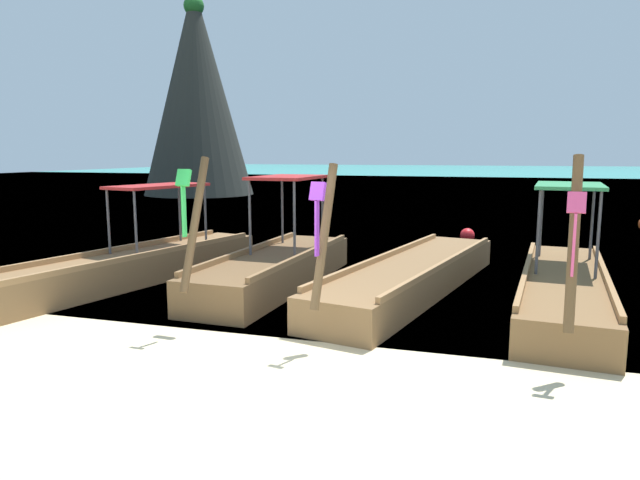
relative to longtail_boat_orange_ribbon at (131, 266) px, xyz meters
The scene contains 8 objects.
ground 5.60m from the longtail_boat_orange_ribbon, 42.73° to the right, with size 120.00×120.00×0.00m, color beige.
sea_water 57.80m from the longtail_boat_orange_ribbon, 85.93° to the left, with size 120.00×120.00×0.00m, color #2DB29E.
longtail_boat_orange_ribbon is the anchor object (origin of this frame).
longtail_boat_green_ribbon 2.95m from the longtail_boat_orange_ribbon, 11.92° to the left, with size 1.58×5.97×2.56m.
longtail_boat_violet_ribbon 5.64m from the longtail_boat_orange_ribbon, 10.05° to the left, with size 2.75×7.32×2.48m.
longtail_boat_pink_ribbon 8.20m from the longtail_boat_orange_ribbon, ahead, with size 1.92×6.66×2.60m.
karst_rock 26.27m from the longtail_boat_orange_ribbon, 116.01° to the left, with size 6.91×6.84×12.88m.
mooring_buoy_near 9.76m from the longtail_boat_orange_ribbon, 50.00° to the left, with size 0.42×0.42×0.42m.
Camera 1 is at (2.83, -5.85, 2.61)m, focal length 31.87 mm.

